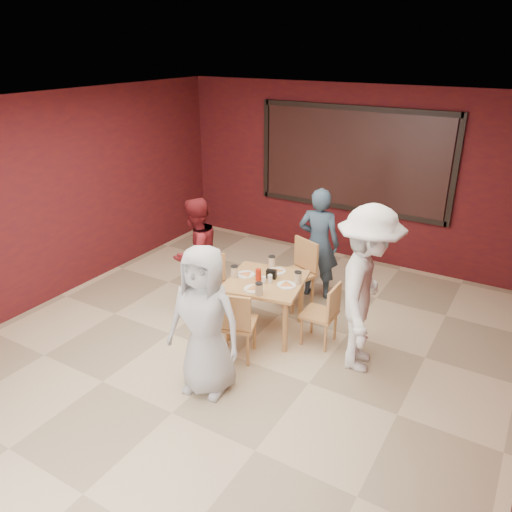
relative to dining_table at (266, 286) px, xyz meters
The scene contains 11 objects.
floor 0.93m from the dining_table, 92.43° to the right, with size 7.00×7.00×0.00m, color #CBB48D.
window_blinds 2.95m from the dining_table, 90.60° to the left, with size 3.00×0.02×1.50m, color black.
dining_table is the anchor object (origin of this frame).
chair_front 0.72m from the dining_table, 89.01° to the right, with size 0.54×0.54×0.88m.
chair_back 0.87m from the dining_table, 88.19° to the left, with size 0.58×0.58×0.92m.
chair_left 0.72m from the dining_table, behind, with size 0.52×0.52×0.83m.
chair_right 0.78m from the dining_table, ahead, with size 0.39×0.39×0.79m.
diner_front 1.30m from the dining_table, 88.36° to the right, with size 0.79×0.51×1.61m, color #AEAEAE.
diner_back 1.24m from the dining_table, 83.27° to the left, with size 0.58×0.38×1.59m, color #314558.
diner_left 1.15m from the dining_table, behind, with size 0.74×0.58×1.53m, color maroon.
diner_right 1.31m from the dining_table, ahead, with size 1.21×0.70×1.88m, color white.
Camera 1 is at (2.72, -4.04, 3.38)m, focal length 35.00 mm.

